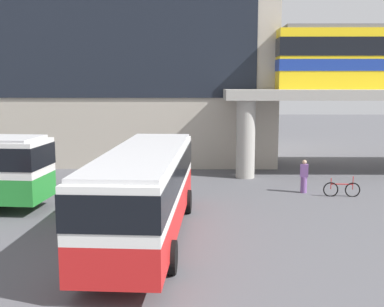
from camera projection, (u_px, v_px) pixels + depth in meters
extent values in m
plane|color=#515156|center=(145.00, 193.00, 24.35)|extent=(120.00, 120.00, 0.00)
cube|color=#B2A899|center=(75.00, 44.00, 37.09)|extent=(29.29, 14.82, 16.96)
cube|color=black|center=(44.00, 20.00, 29.58)|extent=(26.36, 0.10, 9.50)
cylinder|color=#9E9B93|center=(246.00, 139.00, 27.87)|extent=(1.10, 1.10, 4.53)
cylinder|color=#9E9B93|center=(238.00, 131.00, 32.97)|extent=(1.10, 1.10, 4.53)
cube|color=red|center=(146.00, 210.00, 17.00)|extent=(3.05, 11.11, 1.10)
cube|color=white|center=(145.00, 174.00, 16.81)|extent=(3.05, 11.11, 1.50)
cube|color=black|center=(145.00, 172.00, 16.80)|extent=(3.10, 11.15, 0.96)
cube|color=silver|center=(145.00, 151.00, 16.69)|extent=(2.90, 10.56, 0.12)
cylinder|color=black|center=(130.00, 201.00, 20.64)|extent=(0.33, 1.01, 1.00)
cylinder|color=black|center=(188.00, 202.00, 20.48)|extent=(0.33, 1.01, 1.00)
cylinder|color=black|center=(87.00, 255.00, 14.12)|extent=(0.33, 1.01, 1.00)
cylinder|color=black|center=(172.00, 257.00, 13.97)|extent=(0.33, 1.01, 1.00)
cylinder|color=black|center=(6.00, 192.00, 22.23)|extent=(1.02, 0.37, 1.00)
torus|color=black|center=(353.00, 190.00, 23.42)|extent=(0.74, 0.11, 0.74)
torus|color=black|center=(331.00, 190.00, 23.49)|extent=(0.74, 0.11, 0.74)
cylinder|color=#B21E1E|center=(342.00, 184.00, 23.41)|extent=(1.05, 0.11, 0.05)
cylinder|color=#B21E1E|center=(331.00, 184.00, 23.45)|extent=(0.04, 0.04, 0.55)
cylinder|color=#B21E1E|center=(353.00, 183.00, 23.37)|extent=(0.04, 0.04, 0.65)
cylinder|color=#724C8C|center=(304.00, 185.00, 24.28)|extent=(0.32, 0.32, 0.82)
cube|color=#724C8C|center=(304.00, 171.00, 24.18)|extent=(0.44, 0.33, 0.65)
sphere|color=tan|center=(304.00, 162.00, 24.11)|extent=(0.22, 0.22, 0.22)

